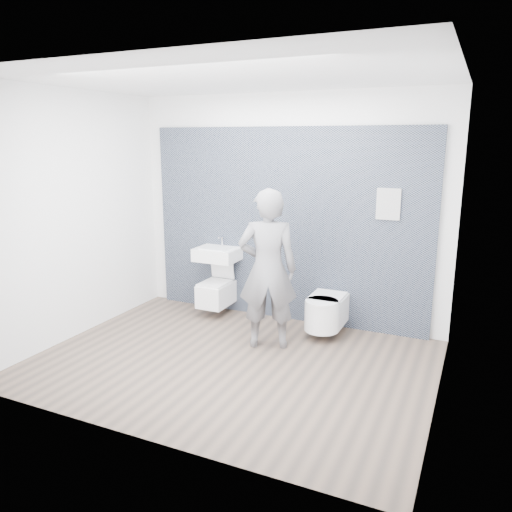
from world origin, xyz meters
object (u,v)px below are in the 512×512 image
at_px(toilet_square, 216,292).
at_px(toilet_rounded, 325,312).
at_px(visitor, 268,269).
at_px(washbasin, 217,254).

xyz_separation_m(toilet_square, toilet_rounded, (1.50, -0.10, -0.02)).
bearing_deg(visitor, washbasin, -56.80).
bearing_deg(toilet_rounded, toilet_square, 176.37).
xyz_separation_m(toilet_square, visitor, (1.01, -0.65, 0.57)).
relative_size(washbasin, visitor, 0.31).
bearing_deg(toilet_rounded, washbasin, 174.80).
distance_m(toilet_rounded, visitor, 0.95).
relative_size(toilet_square, visitor, 0.39).
xyz_separation_m(washbasin, toilet_rounded, (1.50, -0.14, -0.52)).
bearing_deg(washbasin, visitor, -34.45).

